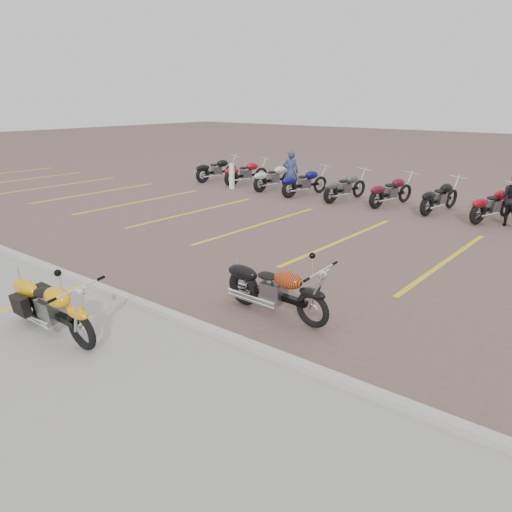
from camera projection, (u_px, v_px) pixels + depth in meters
The scene contains 9 objects.
ground at pixel (241, 283), 9.94m from camera, with size 100.00×100.00×0.00m, color brown.
concrete_apron at pixel (20, 377), 6.60m from camera, with size 60.00×5.00×0.01m, color #9E9B93.
curb at pixel (164, 313), 8.44m from camera, with size 60.00×0.18×0.12m, color #ADAAA3.
parking_stripes at pixel (341, 241), 12.90m from camera, with size 38.00×5.50×0.01m, color gold, non-canonical shape.
yellow_cruiser at pixel (54, 308), 7.68m from camera, with size 2.16×0.32×0.89m.
flame_cruiser at pixel (275, 291), 8.39m from camera, with size 2.12×0.33×0.87m.
person_a at pixel (291, 172), 19.10m from camera, with size 0.59×0.39×1.62m, color navy.
bollard at pixel (232, 176), 20.12m from camera, with size 0.15×0.15×1.00m, color white.
bg_bike_row at pixel (368, 187), 17.35m from camera, with size 15.88×2.09×1.10m.
Camera 1 is at (6.08, -7.05, 3.54)m, focal length 35.00 mm.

